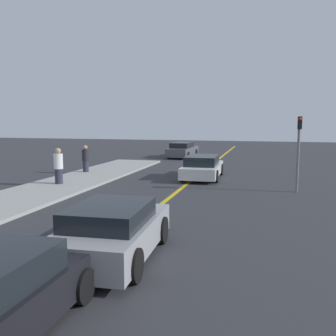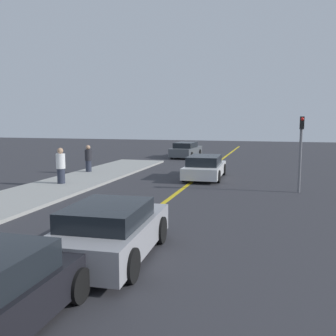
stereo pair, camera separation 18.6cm
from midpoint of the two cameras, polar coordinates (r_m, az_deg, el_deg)
road_center_line at (r=17.47m, az=1.53°, el=-3.29°), size 0.20×60.00×0.01m
sidewalk_left at (r=16.56m, az=-21.45°, el=-4.17°), size 3.47×28.65×0.13m
car_far_distant at (r=8.93m, az=-8.99°, el=-9.49°), size 2.13×4.07×1.31m
car_parked_left_lot at (r=20.84m, az=5.02°, el=0.13°), size 2.09×4.65×1.27m
car_oncoming_far at (r=32.56m, az=2.06°, el=2.76°), size 2.02×4.85×1.31m
pedestrian_near_curb at (r=18.99m, az=-16.62°, el=0.28°), size 0.44×0.44×1.75m
pedestrian_mid_group at (r=22.99m, az=-12.68°, el=1.39°), size 0.41×0.41×1.60m
traffic_light at (r=17.46m, az=19.00°, el=3.29°), size 0.18×0.40×3.37m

